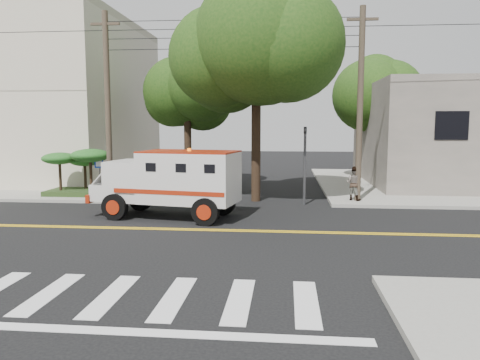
# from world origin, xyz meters

# --- Properties ---
(ground) EXTENTS (100.00, 100.00, 0.00)m
(ground) POSITION_xyz_m (0.00, 0.00, 0.00)
(ground) COLOR black
(ground) RESTS_ON ground
(sidewalk_ne) EXTENTS (17.00, 17.00, 0.15)m
(sidewalk_ne) POSITION_xyz_m (13.50, 13.50, 0.07)
(sidewalk_ne) COLOR gray
(sidewalk_ne) RESTS_ON ground
(sidewalk_nw) EXTENTS (17.00, 17.00, 0.15)m
(sidewalk_nw) POSITION_xyz_m (-13.50, 13.50, 0.07)
(sidewalk_nw) COLOR gray
(sidewalk_nw) RESTS_ON ground
(building_left) EXTENTS (16.00, 14.00, 10.00)m
(building_left) POSITION_xyz_m (-15.50, 15.00, 5.15)
(building_left) COLOR beige
(building_left) RESTS_ON sidewalk_nw
(utility_pole_left) EXTENTS (0.28, 0.28, 9.00)m
(utility_pole_left) POSITION_xyz_m (-5.60, 6.00, 4.50)
(utility_pole_left) COLOR #382D23
(utility_pole_left) RESTS_ON ground
(utility_pole_right) EXTENTS (0.28, 0.28, 9.00)m
(utility_pole_right) POSITION_xyz_m (6.30, 6.20, 4.50)
(utility_pole_right) COLOR #382D23
(utility_pole_right) RESTS_ON ground
(tree_main) EXTENTS (6.08, 5.70, 9.85)m
(tree_main) POSITION_xyz_m (1.94, 6.21, 7.20)
(tree_main) COLOR black
(tree_main) RESTS_ON ground
(tree_left) EXTENTS (4.48, 4.20, 7.70)m
(tree_left) POSITION_xyz_m (-2.68, 11.79, 5.73)
(tree_left) COLOR black
(tree_left) RESTS_ON ground
(tree_right) EXTENTS (4.80, 4.50, 8.20)m
(tree_right) POSITION_xyz_m (8.84, 15.77, 6.09)
(tree_right) COLOR black
(tree_right) RESTS_ON ground
(traffic_signal) EXTENTS (0.15, 0.18, 3.60)m
(traffic_signal) POSITION_xyz_m (3.80, 5.60, 2.23)
(traffic_signal) COLOR #3F3F42
(traffic_signal) RESTS_ON ground
(accessibility_sign) EXTENTS (0.45, 0.10, 2.02)m
(accessibility_sign) POSITION_xyz_m (-6.20, 6.17, 1.37)
(accessibility_sign) COLOR #3F3F42
(accessibility_sign) RESTS_ON ground
(palm_planter) EXTENTS (3.52, 2.63, 2.36)m
(palm_planter) POSITION_xyz_m (-7.44, 6.62, 1.65)
(palm_planter) COLOR #1E3314
(palm_planter) RESTS_ON sidewalk_nw
(armored_truck) EXTENTS (6.15, 3.20, 2.67)m
(armored_truck) POSITION_xyz_m (-1.56, 2.08, 1.52)
(armored_truck) COLOR silver
(armored_truck) RESTS_ON ground
(pedestrian_a) EXTENTS (0.67, 0.57, 1.55)m
(pedestrian_a) POSITION_xyz_m (8.88, 8.64, 0.93)
(pedestrian_a) COLOR gray
(pedestrian_a) RESTS_ON sidewalk_ne
(pedestrian_b) EXTENTS (0.98, 0.94, 1.60)m
(pedestrian_b) POSITION_xyz_m (6.14, 6.28, 0.95)
(pedestrian_b) COLOR gray
(pedestrian_b) RESTS_ON sidewalk_ne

